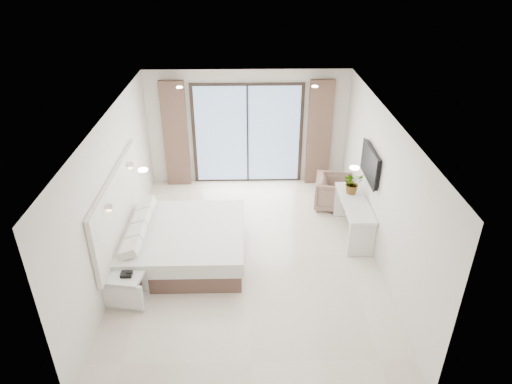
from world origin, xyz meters
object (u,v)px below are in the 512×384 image
nightstand (126,288)px  armchair (334,191)px  console_desk (354,210)px  bed (183,243)px

nightstand → armchair: bearing=46.6°
console_desk → armchair: size_ratio=2.01×
bed → armchair: 3.54m
nightstand → armchair: (3.83, 2.93, 0.12)m
bed → nightstand: (-0.77, -1.16, -0.05)m
nightstand → console_desk: size_ratio=0.42×
bed → console_desk: size_ratio=1.39×
armchair → nightstand: bearing=138.6°
nightstand → armchair: armchair is taller
bed → console_desk: console_desk is taller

